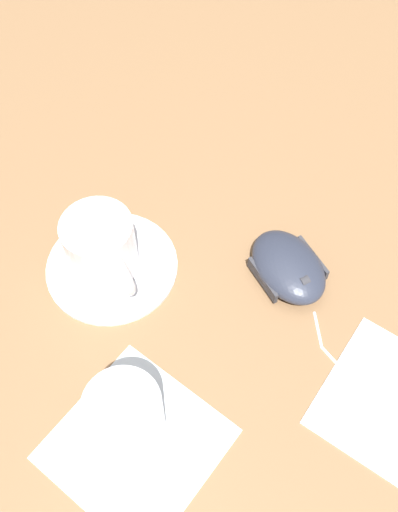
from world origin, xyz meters
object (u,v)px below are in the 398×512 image
at_px(computer_mouse, 288,267).
at_px(drinking_glass, 127,421).
at_px(saucer, 112,265).
at_px(coffee_cup, 102,247).

height_order(computer_mouse, drinking_glass, drinking_glass).
xyz_separation_m(saucer, drinking_glass, (0.18, -0.05, 0.04)).
height_order(saucer, computer_mouse, computer_mouse).
xyz_separation_m(saucer, coffee_cup, (-0.00, -0.01, 0.04)).
bearing_deg(saucer, computer_mouse, 60.47).
height_order(saucer, drinking_glass, drinking_glass).
bearing_deg(coffee_cup, drinking_glass, -14.53).
relative_size(coffee_cup, computer_mouse, 1.05).
xyz_separation_m(computer_mouse, drinking_glass, (0.08, -0.22, 0.03)).
bearing_deg(computer_mouse, drinking_glass, -68.77).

